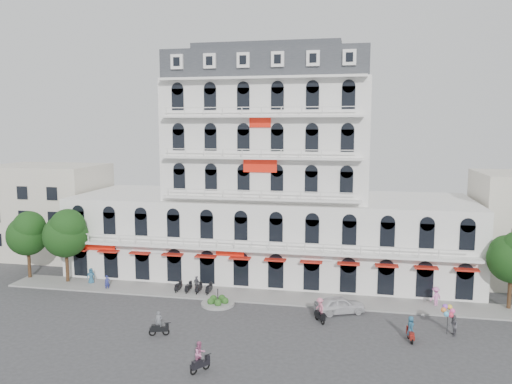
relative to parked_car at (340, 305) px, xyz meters
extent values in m
plane|color=#38383A|center=(-8.52, -6.13, -0.79)|extent=(120.00, 120.00, 0.00)
cube|color=gray|center=(-8.52, 2.87, -0.71)|extent=(53.00, 4.00, 0.16)
cube|color=silver|center=(-8.52, 11.87, 3.71)|extent=(45.00, 14.00, 9.00)
cube|color=silver|center=(-8.52, 11.87, 14.71)|extent=(22.00, 12.00, 13.00)
cube|color=#2D3035|center=(-8.52, 11.87, 22.71)|extent=(21.56, 11.76, 3.00)
cube|color=#2D3035|center=(-8.52, 11.87, 24.61)|extent=(15.84, 8.64, 0.80)
cube|color=red|center=(-8.52, 4.37, 2.71)|extent=(40.50, 1.00, 0.15)
cube|color=red|center=(-8.52, 5.75, 12.21)|extent=(3.50, 0.10, 1.40)
cube|color=beige|center=(-38.52, 13.87, 5.21)|extent=(14.00, 10.00, 12.00)
cylinder|color=gray|center=(-11.52, -0.13, -0.67)|extent=(3.20, 3.20, 0.24)
cylinder|color=black|center=(-11.52, -0.13, 0.11)|extent=(0.08, 0.08, 1.40)
sphere|color=#1E4E1A|center=(-10.82, -0.13, -0.34)|extent=(0.70, 0.70, 0.70)
sphere|color=#1E4E1A|center=(-11.30, 0.53, -0.34)|extent=(0.70, 0.70, 0.70)
sphere|color=#1E4E1A|center=(-12.08, 0.29, -0.34)|extent=(0.70, 0.70, 0.70)
sphere|color=#1E4E1A|center=(-12.09, -0.53, -0.34)|extent=(0.70, 0.70, 0.70)
sphere|color=#1E4E1A|center=(-11.32, -0.80, -0.34)|extent=(0.70, 0.70, 0.70)
cylinder|color=#382314|center=(-34.52, 3.87, 0.97)|extent=(0.36, 0.36, 3.52)
sphere|color=#133A12|center=(-34.52, 3.87, 4.17)|extent=(4.48, 4.48, 4.48)
sphere|color=#133A12|center=(-34.02, 3.57, 5.21)|extent=(3.52, 3.52, 3.52)
sphere|color=#133A12|center=(-34.92, 4.17, 4.81)|extent=(3.20, 3.20, 3.20)
cylinder|color=#382314|center=(-29.52, 3.37, 1.08)|extent=(0.36, 0.36, 3.74)
sphere|color=#133A12|center=(-29.52, 3.37, 4.48)|extent=(4.76, 4.76, 4.76)
sphere|color=#133A12|center=(-29.02, 3.07, 5.59)|extent=(3.74, 3.74, 3.74)
sphere|color=#133A12|center=(-29.92, 3.67, 5.16)|extent=(3.40, 3.40, 3.40)
cylinder|color=#382314|center=(15.48, 3.87, 0.93)|extent=(0.36, 0.36, 3.43)
sphere|color=#133A12|center=(15.48, 3.87, 4.05)|extent=(4.37, 4.37, 4.37)
sphere|color=#133A12|center=(15.08, 4.17, 4.67)|extent=(3.12, 3.12, 3.12)
imported|color=silver|center=(0.00, 0.00, 0.00)|extent=(4.99, 3.47, 1.58)
cube|color=black|center=(-14.35, -7.88, -0.24)|extent=(1.54, 0.79, 0.35)
torus|color=black|center=(-13.83, -7.71, -0.51)|extent=(0.61, 0.29, 0.60)
torus|color=black|center=(-14.88, -8.04, -0.51)|extent=(0.61, 0.29, 0.60)
imported|color=slate|center=(-14.35, -7.88, 0.46)|extent=(0.67, 0.54, 1.59)
cube|color=black|center=(-9.21, -13.11, -0.24)|extent=(1.17, 1.42, 0.35)
torus|color=black|center=(-8.89, -12.66, -0.51)|extent=(0.45, 0.56, 0.60)
torus|color=black|center=(-9.53, -13.55, -0.51)|extent=(0.45, 0.56, 0.60)
imported|color=#C26696|center=(-9.21, -13.11, 0.55)|extent=(1.06, 1.10, 1.78)
cube|color=maroon|center=(5.71, -5.08, -0.24)|extent=(0.54, 1.53, 0.35)
torus|color=black|center=(5.64, -4.54, -0.51)|extent=(0.20, 0.61, 0.60)
torus|color=black|center=(5.78, -5.63, -0.51)|extent=(0.20, 0.61, 0.60)
imported|color=#265573|center=(5.71, -5.08, 0.47)|extent=(0.62, 0.85, 1.62)
cube|color=black|center=(-1.63, -2.54, -0.24)|extent=(1.08, 1.46, 0.35)
torus|color=black|center=(-1.35, -3.01, -0.51)|extent=(0.41, 0.58, 0.60)
torus|color=black|center=(-1.92, -2.07, -0.51)|extent=(0.41, 0.58, 0.60)
imported|color=pink|center=(-1.63, -2.54, 0.54)|extent=(1.14, 1.31, 1.76)
imported|color=#285979|center=(-26.72, 3.37, 0.10)|extent=(1.00, 0.82, 1.77)
imported|color=#525158|center=(-14.75, 3.37, 0.02)|extent=(1.01, 0.81, 1.61)
imported|color=pink|center=(8.89, 3.37, 0.19)|extent=(1.44, 1.33, 1.95)
imported|color=navy|center=(-24.02, 1.87, 0.00)|extent=(0.68, 0.67, 1.58)
imported|color=#504F56|center=(9.25, -3.31, 0.09)|extent=(0.67, 0.86, 1.75)
cylinder|color=black|center=(8.85, -3.01, 0.21)|extent=(0.04, 0.04, 2.00)
sphere|color=#E54C99|center=(9.20, -3.01, 1.21)|extent=(0.44, 0.44, 0.44)
sphere|color=yellow|center=(9.02, -2.71, 1.42)|extent=(0.44, 0.44, 0.44)
sphere|color=#994CD8|center=(8.67, -2.71, 1.44)|extent=(0.44, 0.44, 0.44)
sphere|color=orange|center=(8.50, -3.02, 1.25)|extent=(0.44, 0.44, 0.44)
sphere|color=#4CB2E5|center=(8.68, -3.32, 1.02)|extent=(0.44, 0.44, 0.44)
sphere|color=#D8334C|center=(9.03, -3.31, 0.97)|extent=(0.44, 0.44, 0.44)
camera|label=1|loc=(0.94, -44.56, 16.20)|focal=35.00mm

